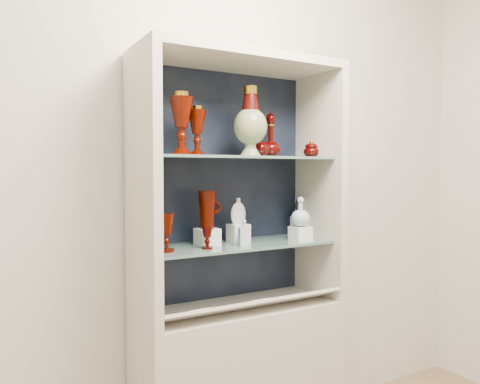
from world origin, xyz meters
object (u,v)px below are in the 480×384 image
ruby_decanter_b (260,135)px  clear_round_decanter (301,212)px  flat_flask (238,211)px  cobalt_goblet (150,229)px  pedestal_lamp_left (197,131)px  lidded_bowl (311,149)px  pedestal_lamp_right (181,124)px  ruby_goblet_small (207,238)px  ruby_pitcher (207,210)px  cameo_medallion (300,206)px  clear_square_bottle (244,232)px  enamel_urn (250,121)px  ruby_decanter_a (271,133)px  ruby_goblet_tall (166,233)px

ruby_decanter_b → clear_round_decanter: (0.18, -0.10, -0.39)m
flat_flask → cobalt_goblet: bearing=167.6°
pedestal_lamp_left → lidded_bowl: 0.65m
pedestal_lamp_right → lidded_bowl: (0.74, 0.03, -0.09)m
ruby_goblet_small → ruby_pitcher: ruby_pitcher is taller
clear_round_decanter → cameo_medallion: size_ratio=1.23×
pedestal_lamp_left → clear_square_bottle: size_ratio=1.80×
enamel_urn → lidded_bowl: bearing=6.4°
lidded_bowl → pedestal_lamp_left: bearing=178.7°
ruby_decanter_b → flat_flask: bearing=-178.4°
clear_round_decanter → cobalt_goblet: bearing=174.1°
ruby_decanter_a → clear_round_decanter: size_ratio=1.79×
pedestal_lamp_right → pedestal_lamp_left: bearing=23.4°
ruby_decanter_a → pedestal_lamp_left: bearing=-171.9°
pedestal_lamp_right → cobalt_goblet: bearing=164.6°
pedestal_lamp_left → ruby_decanter_a: 0.45m
clear_square_bottle → flat_flask: size_ratio=0.95×
pedestal_lamp_left → ruby_goblet_tall: bearing=-161.3°
pedestal_lamp_right → enamel_urn: (0.34, -0.02, 0.03)m
ruby_goblet_tall → flat_flask: bearing=10.6°
pedestal_lamp_left → ruby_pitcher: 0.37m
ruby_decanter_b → pedestal_lamp_left: bearing=-176.9°
clear_square_bottle → ruby_goblet_small: bearing=177.0°
pedestal_lamp_left → pedestal_lamp_right: 0.10m
ruby_decanter_a → lidded_bowl: ruby_decanter_a is taller
pedestal_lamp_left → clear_square_bottle: pedestal_lamp_left is taller
pedestal_lamp_left → flat_flask: pedestal_lamp_left is taller
enamel_urn → ruby_pitcher: bearing=160.2°
pedestal_lamp_right → enamel_urn: size_ratio=0.84×
ruby_goblet_small → enamel_urn: bearing=4.5°
ruby_decanter_a → enamel_urn: bearing=-147.9°
clear_square_bottle → flat_flask: 0.14m
ruby_goblet_tall → clear_square_bottle: 0.37m
pedestal_lamp_left → enamel_urn: enamel_urn is taller
ruby_goblet_small → clear_square_bottle: clear_square_bottle is taller
enamel_urn → clear_round_decanter: enamel_urn is taller
lidded_bowl → clear_round_decanter: size_ratio=0.64×
ruby_decanter_b → ruby_pitcher: bearing=-178.2°
pedestal_lamp_right → cameo_medallion: size_ratio=2.36×
pedestal_lamp_right → cobalt_goblet: (-0.14, 0.04, -0.46)m
cobalt_goblet → ruby_goblet_small: size_ratio=1.86×
pedestal_lamp_left → cameo_medallion: 0.75m
pedestal_lamp_left → cameo_medallion: pedestal_lamp_left is taller
ruby_pitcher → flat_flask: (0.17, 0.01, -0.01)m
ruby_pitcher → clear_round_decanter: (0.48, -0.09, -0.03)m
lidded_bowl → clear_square_bottle: bearing=-170.8°
ruby_goblet_tall → ruby_goblet_small: size_ratio=1.63×
lidded_bowl → ruby_goblet_tall: bearing=-176.9°
ruby_goblet_small → ruby_pitcher: (0.04, 0.09, 0.12)m
ruby_decanter_a → ruby_goblet_tall: (-0.62, -0.12, -0.46)m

